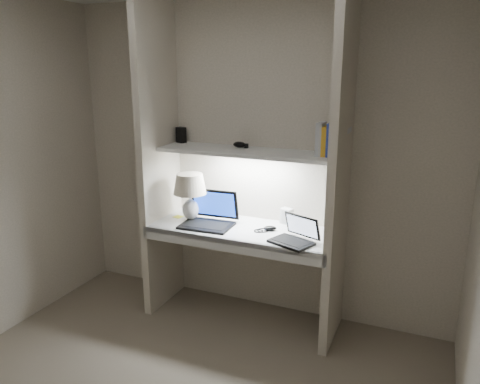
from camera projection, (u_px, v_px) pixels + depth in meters
The scene contains 17 objects.
back_wall at pixel (255, 161), 3.75m from camera, with size 3.20×0.01×2.50m, color beige.
alcove_panel_left at pixel (159, 160), 3.78m from camera, with size 0.06×0.55×2.50m, color beige.
alcove_panel_right at pixel (339, 176), 3.23m from camera, with size 0.06×0.55×2.50m, color beige.
desk at pixel (242, 230), 3.64m from camera, with size 1.40×0.55×0.04m, color white.
desk_apron at pixel (228, 245), 3.41m from camera, with size 1.46×0.03×0.10m, color silver.
shelf at pixel (247, 152), 3.56m from camera, with size 1.40×0.36×0.03m, color silver.
strip_light at pixel (247, 155), 3.57m from camera, with size 0.60×0.04×0.01m, color white.
table_lamp at pixel (190, 189), 3.72m from camera, with size 0.27×0.27×0.39m.
laptop_main at pixel (210, 217), 3.70m from camera, with size 0.41×0.36×0.26m.
laptop_netbook at pixel (295, 236), 3.33m from camera, with size 0.36×0.34×0.19m.
speaker at pixel (287, 216), 3.71m from camera, with size 0.09×0.06×0.13m, color silver.
mouse at pixel (270, 228), 3.57m from camera, with size 0.10×0.06×0.04m, color black.
cable_coil at pixel (263, 230), 3.56m from camera, with size 0.09×0.09×0.01m, color black.
sticky_note at pixel (178, 217), 3.89m from camera, with size 0.07×0.07×0.00m, color yellow.
book_row at pixel (333, 140), 3.30m from camera, with size 0.22×0.16×0.24m.
shelf_box at pixel (181, 135), 3.88m from camera, with size 0.07×0.05×0.13m, color black.
shelf_gadget at pixel (239, 145), 3.66m from camera, with size 0.11×0.08×0.05m, color black.
Camera 1 is at (1.33, -1.94, 1.99)m, focal length 35.00 mm.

